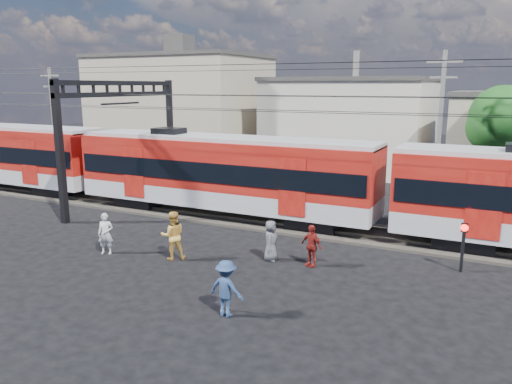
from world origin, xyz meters
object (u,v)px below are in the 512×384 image
crossing_signal (464,238)px  pedestrian_a (106,234)px  pedestrian_c (226,288)px  commuter_train (225,171)px

crossing_signal → pedestrian_a: bearing=-162.4°
crossing_signal → pedestrian_c: bearing=-130.9°
pedestrian_c → pedestrian_a: bearing=-16.8°
commuter_train → pedestrian_a: size_ratio=29.97×
commuter_train → pedestrian_c: 11.46m
pedestrian_a → crossing_signal: size_ratio=0.91×
crossing_signal → commuter_train: bearing=165.4°
pedestrian_c → crossing_signal: 9.09m
pedestrian_a → pedestrian_c: size_ratio=0.98×
pedestrian_c → crossing_signal: bearing=-126.9°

